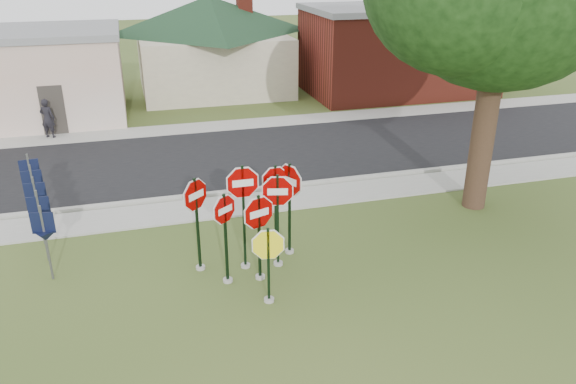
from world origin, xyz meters
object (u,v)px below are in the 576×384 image
object	(u,v)px
stop_sign_yellow	(268,257)
pedestrian	(47,118)
stop_sign_center	(259,226)
stop_sign_left	(225,228)

from	to	relation	value
stop_sign_yellow	pedestrian	distance (m)	15.72
stop_sign_center	stop_sign_yellow	size ratio (longest dim) A/B	1.18
pedestrian	stop_sign_center	bearing A→B (deg)	137.35
stop_sign_center	stop_sign_yellow	distance (m)	1.07
stop_sign_yellow	stop_sign_left	bearing A→B (deg)	125.34
stop_sign_center	stop_sign_left	bearing A→B (deg)	175.45
stop_sign_left	pedestrian	bearing A→B (deg)	111.92
stop_sign_yellow	pedestrian	world-z (taller)	stop_sign_yellow
stop_sign_left	pedestrian	distance (m)	14.42
stop_sign_yellow	stop_sign_left	world-z (taller)	stop_sign_left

